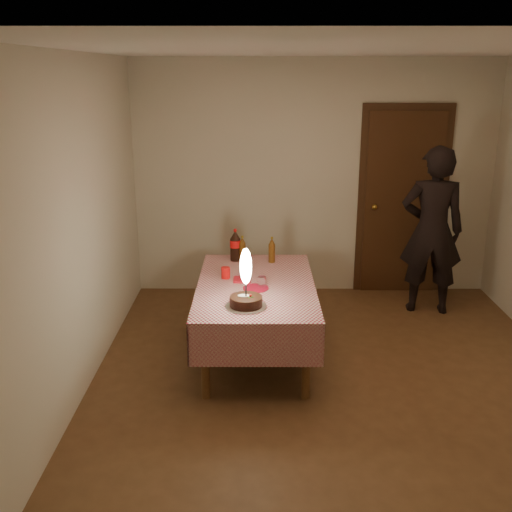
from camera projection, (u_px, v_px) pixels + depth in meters
The scene contains 12 objects.
ground at pixel (334, 385), 4.89m from camera, with size 4.00×4.50×0.01m, color brown.
room_shell at pixel (346, 183), 4.48m from camera, with size 4.04×4.54×2.62m.
dining_table at pixel (256, 294), 5.24m from camera, with size 1.02×1.72×0.68m.
birthday_cake at pixel (246, 291), 4.67m from camera, with size 0.32×0.32×0.48m.
red_plate at pixel (256, 288), 5.10m from camera, with size 0.22×0.22×0.01m, color #B20C28.
red_cup at pixel (226, 273), 5.34m from camera, with size 0.08×0.08×0.10m, color red.
clear_cup at pixel (262, 282), 5.13m from camera, with size 0.07×0.07×0.09m, color white.
napkin_stack at pixel (242, 280), 5.29m from camera, with size 0.15×0.15×0.02m, color #B11421.
cola_bottle at pixel (235, 245), 5.81m from camera, with size 0.10×0.10×0.32m.
amber_bottle_left at pixel (242, 249), 5.80m from camera, with size 0.06×0.06×0.25m.
amber_bottle_right at pixel (272, 251), 5.76m from camera, with size 0.06×0.06×0.25m.
photographer at pixel (432, 230), 6.16m from camera, with size 0.69×0.51×1.75m.
Camera 1 is at (-0.63, -4.36, 2.46)m, focal length 42.00 mm.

